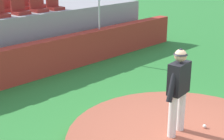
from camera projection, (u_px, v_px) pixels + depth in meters
name	position (u px, v px, depth m)	size (l,w,h in m)	color
pitcher	(179.00, 85.00, 6.29)	(0.80, 0.29, 1.71)	silver
baseball	(205.00, 126.00, 6.78)	(0.07, 0.07, 0.07)	white
brick_barrier	(25.00, 63.00, 9.93)	(13.92, 0.40, 1.09)	#A73428
fence_post_right	(99.00, 15.00, 11.70)	(0.06, 0.06, 1.04)	silver
stadium_chair_4	(20.00, 9.00, 10.79)	(0.48, 0.44, 0.50)	maroon
stadium_chair_5	(38.00, 7.00, 11.28)	(0.48, 0.44, 0.50)	maroon
stadium_chair_6	(54.00, 5.00, 11.70)	(0.48, 0.44, 0.50)	maroon
stadium_chair_11	(5.00, 7.00, 11.33)	(0.48, 0.44, 0.50)	maroon
stadium_chair_12	(23.00, 5.00, 11.81)	(0.48, 0.44, 0.50)	maroon
stadium_chair_13	(39.00, 3.00, 12.30)	(0.48, 0.44, 0.50)	maroon
stadium_chair_19	(10.00, 2.00, 12.43)	(0.48, 0.44, 0.50)	maroon
stadium_chair_20	(25.00, 1.00, 12.90)	(0.48, 0.44, 0.50)	maroon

